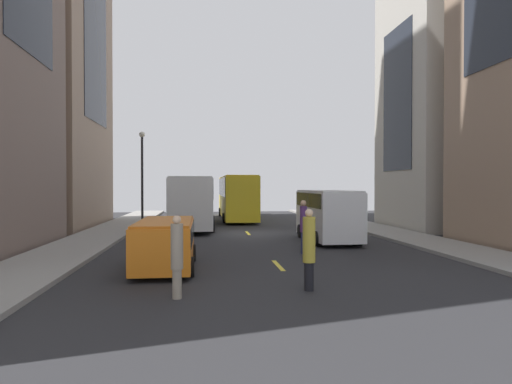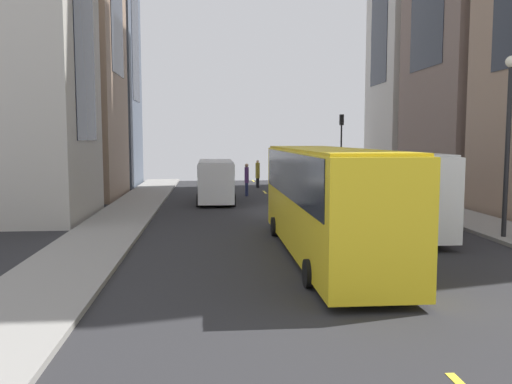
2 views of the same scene
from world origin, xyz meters
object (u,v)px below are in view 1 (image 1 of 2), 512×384
Objects in this scene: city_bus_white at (193,197)px; pedestrian_waiting_curb at (303,224)px; streetcar_yellow at (236,194)px; delivery_van_white at (328,211)px; car_orange_0 at (165,240)px; pedestrian_crossing_mid at (309,247)px; pedestrian_crossing_near at (177,254)px.

city_bus_white is 5.60× the size of pedestrian_waiting_curb.
streetcar_yellow is at bearing 179.32° from pedestrian_waiting_curb.
city_bus_white reaches higher than delivery_van_white.
streetcar_yellow reaches higher than city_bus_white.
city_bus_white reaches higher than car_orange_0.
streetcar_yellow reaches higher than car_orange_0.
pedestrian_crossing_mid is at bearing -41.03° from car_orange_0.
streetcar_yellow is at bearing 154.43° from pedestrian_crossing_near.
pedestrian_waiting_curb is (1.30, 6.17, 0.06)m from pedestrian_crossing_mid.
pedestrian_waiting_curb is at bearing 126.33° from pedestrian_crossing_near.
delivery_van_white is 4.34m from pedestrian_waiting_curb.
car_orange_0 is 2.20× the size of pedestrian_crossing_near.
pedestrian_crossing_near is (-6.90, -10.37, -0.41)m from delivery_van_white.
delivery_van_white is at bearing 145.71° from pedestrian_waiting_curb.
pedestrian_crossing_near is (0.07, -19.32, -0.90)m from city_bus_white.
car_orange_0 is at bearing -68.37° from pedestrian_crossing_mid.
city_bus_white is 1.01× the size of streetcar_yellow.
pedestrian_waiting_curb is at bearing -69.18° from city_bus_white.
delivery_van_white is 1.19× the size of car_orange_0.
car_orange_0 is (-0.55, -15.33, -1.04)m from city_bus_white.
delivery_van_white reaches higher than car_orange_0.
city_bus_white reaches higher than pedestrian_crossing_mid.
pedestrian_waiting_curb is at bearing -85.99° from streetcar_yellow.
city_bus_white reaches higher than pedestrian_crossing_near.
car_orange_0 is (-7.52, -6.38, -0.54)m from delivery_van_white.
pedestrian_crossing_mid is at bearing -89.94° from streetcar_yellow.
streetcar_yellow is 25.06m from pedestrian_crossing_mid.
pedestrian_waiting_curb reaches higher than pedestrian_crossing_mid.
car_orange_0 is at bearing 170.97° from pedestrian_crossing_near.
city_bus_white is 5.65× the size of pedestrian_crossing_mid.
streetcar_yellow is 2.68× the size of car_orange_0.
pedestrian_crossing_near is at bearing -89.80° from city_bus_white.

